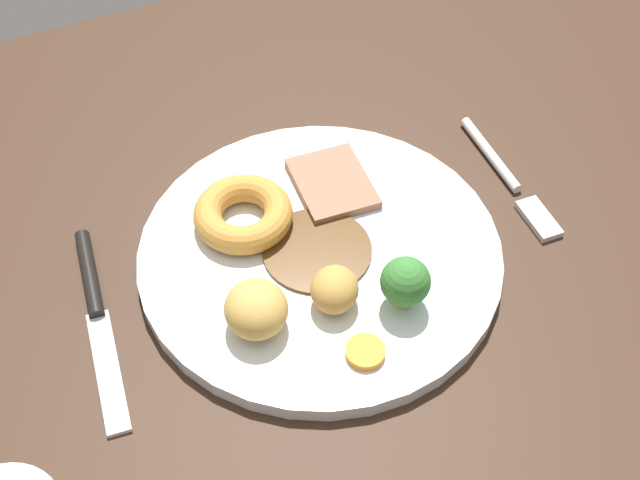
{
  "coord_description": "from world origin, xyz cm",
  "views": [
    {
      "loc": [
        16.27,
        35.68,
        54.64
      ],
      "look_at": [
        -1.28,
        -1.71,
        6.0
      ],
      "focal_mm": 45.75,
      "sensor_mm": 36.0,
      "label": 1
    }
  ],
  "objects_px": {
    "meat_slice_main": "(332,183)",
    "yorkshire_pudding": "(243,214)",
    "dinner_plate": "(320,254)",
    "carrot_coin_front": "(365,352)",
    "roast_potato_right": "(330,291)",
    "fork": "(509,180)",
    "broccoli_floret": "(405,282)",
    "roast_potato_left": "(256,309)",
    "knife": "(96,307)"
  },
  "relations": [
    {
      "from": "roast_potato_right",
      "to": "meat_slice_main",
      "type": "bearing_deg",
      "value": -116.42
    },
    {
      "from": "meat_slice_main",
      "to": "yorkshire_pudding",
      "type": "bearing_deg",
      "value": 4.82
    },
    {
      "from": "roast_potato_left",
      "to": "roast_potato_right",
      "type": "distance_m",
      "value": 0.06
    },
    {
      "from": "roast_potato_left",
      "to": "fork",
      "type": "xyz_separation_m",
      "value": [
        -0.26,
        -0.05,
        -0.03
      ]
    },
    {
      "from": "dinner_plate",
      "to": "fork",
      "type": "xyz_separation_m",
      "value": [
        -0.19,
        -0.01,
        -0.0
      ]
    },
    {
      "from": "carrot_coin_front",
      "to": "dinner_plate",
      "type": "bearing_deg",
      "value": -97.19
    },
    {
      "from": "yorkshire_pudding",
      "to": "broccoli_floret",
      "type": "bearing_deg",
      "value": 122.39
    },
    {
      "from": "meat_slice_main",
      "to": "carrot_coin_front",
      "type": "xyz_separation_m",
      "value": [
        0.05,
        0.16,
        -0.0
      ]
    },
    {
      "from": "broccoli_floret",
      "to": "roast_potato_left",
      "type": "bearing_deg",
      "value": -14.71
    },
    {
      "from": "dinner_plate",
      "to": "meat_slice_main",
      "type": "xyz_separation_m",
      "value": [
        -0.04,
        -0.06,
        0.01
      ]
    },
    {
      "from": "dinner_plate",
      "to": "roast_potato_right",
      "type": "relative_size",
      "value": 7.28
    },
    {
      "from": "yorkshire_pudding",
      "to": "broccoli_floret",
      "type": "height_order",
      "value": "broccoli_floret"
    },
    {
      "from": "dinner_plate",
      "to": "roast_potato_left",
      "type": "height_order",
      "value": "roast_potato_left"
    },
    {
      "from": "broccoli_floret",
      "to": "knife",
      "type": "distance_m",
      "value": 0.24
    },
    {
      "from": "roast_potato_left",
      "to": "carrot_coin_front",
      "type": "bearing_deg",
      "value": 136.25
    },
    {
      "from": "roast_potato_right",
      "to": "broccoli_floret",
      "type": "xyz_separation_m",
      "value": [
        -0.05,
        0.02,
        0.01
      ]
    },
    {
      "from": "broccoli_floret",
      "to": "meat_slice_main",
      "type": "bearing_deg",
      "value": -91.91
    },
    {
      "from": "dinner_plate",
      "to": "roast_potato_left",
      "type": "distance_m",
      "value": 0.09
    },
    {
      "from": "dinner_plate",
      "to": "roast_potato_left",
      "type": "relative_size",
      "value": 5.88
    },
    {
      "from": "yorkshire_pudding",
      "to": "carrot_coin_front",
      "type": "bearing_deg",
      "value": 101.75
    },
    {
      "from": "broccoli_floret",
      "to": "knife",
      "type": "height_order",
      "value": "broccoli_floret"
    },
    {
      "from": "knife",
      "to": "carrot_coin_front",
      "type": "bearing_deg",
      "value": 58.38
    },
    {
      "from": "yorkshire_pudding",
      "to": "roast_potato_right",
      "type": "relative_size",
      "value": 2.02
    },
    {
      "from": "carrot_coin_front",
      "to": "fork",
      "type": "bearing_deg",
      "value": -150.9
    },
    {
      "from": "fork",
      "to": "broccoli_floret",
      "type": "bearing_deg",
      "value": -58.18
    },
    {
      "from": "meat_slice_main",
      "to": "roast_potato_right",
      "type": "xyz_separation_m",
      "value": [
        0.05,
        0.11,
        0.01
      ]
    },
    {
      "from": "yorkshire_pudding",
      "to": "roast_potato_right",
      "type": "xyz_separation_m",
      "value": [
        -0.03,
        0.1,
        0.0
      ]
    },
    {
      "from": "dinner_plate",
      "to": "carrot_coin_front",
      "type": "distance_m",
      "value": 0.1
    },
    {
      "from": "meat_slice_main",
      "to": "fork",
      "type": "bearing_deg",
      "value": 161.59
    },
    {
      "from": "broccoli_floret",
      "to": "roast_potato_right",
      "type": "bearing_deg",
      "value": -23.49
    },
    {
      "from": "carrot_coin_front",
      "to": "broccoli_floret",
      "type": "xyz_separation_m",
      "value": [
        -0.05,
        -0.03,
        0.02
      ]
    },
    {
      "from": "meat_slice_main",
      "to": "carrot_coin_front",
      "type": "distance_m",
      "value": 0.17
    },
    {
      "from": "roast_potato_left",
      "to": "broccoli_floret",
      "type": "height_order",
      "value": "broccoli_floret"
    },
    {
      "from": "dinner_plate",
      "to": "yorkshire_pudding",
      "type": "xyz_separation_m",
      "value": [
        0.04,
        -0.05,
        0.02
      ]
    },
    {
      "from": "meat_slice_main",
      "to": "roast_potato_right",
      "type": "bearing_deg",
      "value": 63.58
    },
    {
      "from": "yorkshire_pudding",
      "to": "dinner_plate",
      "type": "bearing_deg",
      "value": 131.89
    },
    {
      "from": "meat_slice_main",
      "to": "broccoli_floret",
      "type": "height_order",
      "value": "broccoli_floret"
    },
    {
      "from": "roast_potato_right",
      "to": "yorkshire_pudding",
      "type": "bearing_deg",
      "value": -74.32
    },
    {
      "from": "fork",
      "to": "yorkshire_pudding",
      "type": "bearing_deg",
      "value": -96.82
    },
    {
      "from": "roast_potato_right",
      "to": "knife",
      "type": "distance_m",
      "value": 0.18
    },
    {
      "from": "roast_potato_left",
      "to": "broccoli_floret",
      "type": "relative_size",
      "value": 1.12
    },
    {
      "from": "roast_potato_right",
      "to": "dinner_plate",
      "type": "bearing_deg",
      "value": -107.05
    },
    {
      "from": "dinner_plate",
      "to": "meat_slice_main",
      "type": "relative_size",
      "value": 3.81
    },
    {
      "from": "yorkshire_pudding",
      "to": "fork",
      "type": "distance_m",
      "value": 0.24
    },
    {
      "from": "roast_potato_right",
      "to": "fork",
      "type": "bearing_deg",
      "value": -163.42
    },
    {
      "from": "yorkshire_pudding",
      "to": "roast_potato_left",
      "type": "height_order",
      "value": "roast_potato_left"
    },
    {
      "from": "carrot_coin_front",
      "to": "fork",
      "type": "relative_size",
      "value": 0.19
    },
    {
      "from": "fork",
      "to": "meat_slice_main",
      "type": "bearing_deg",
      "value": -104.88
    },
    {
      "from": "yorkshire_pudding",
      "to": "carrot_coin_front",
      "type": "relative_size",
      "value": 2.79
    },
    {
      "from": "roast_potato_left",
      "to": "knife",
      "type": "xyz_separation_m",
      "value": [
        0.1,
        -0.07,
        -0.03
      ]
    }
  ]
}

